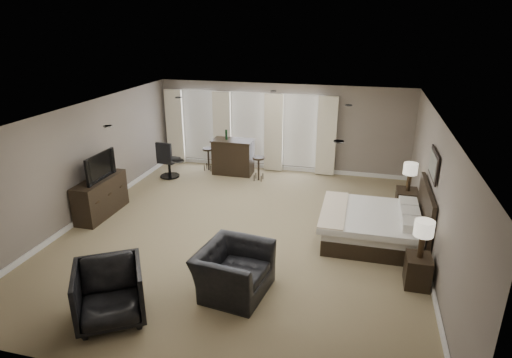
% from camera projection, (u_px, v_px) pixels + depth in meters
% --- Properties ---
extents(room, '(7.60, 8.60, 2.64)m').
position_uv_depth(room, '(242.00, 176.00, 8.84)').
color(room, '#867755').
rests_on(room, ground).
extents(window_bay, '(5.25, 0.20, 2.30)m').
position_uv_depth(window_bay, '(248.00, 130.00, 12.83)').
color(window_bay, silver).
rests_on(window_bay, room).
extents(bed, '(2.00, 1.91, 1.27)m').
position_uv_depth(bed, '(367.00, 212.00, 8.75)').
color(bed, silver).
rests_on(bed, ground).
extents(nightstand_near, '(0.42, 0.51, 0.56)m').
position_uv_depth(nightstand_near, '(418.00, 271.00, 7.36)').
color(nightstand_near, black).
rests_on(nightstand_near, ground).
extents(nightstand_far, '(0.47, 0.58, 0.63)m').
position_uv_depth(nightstand_far, '(406.00, 203.00, 9.97)').
color(nightstand_far, black).
rests_on(nightstand_far, ground).
extents(lamp_near, '(0.33, 0.33, 0.68)m').
position_uv_depth(lamp_near, '(422.00, 239.00, 7.14)').
color(lamp_near, beige).
rests_on(lamp_near, nightstand_near).
extents(lamp_far, '(0.32, 0.32, 0.66)m').
position_uv_depth(lamp_far, '(409.00, 177.00, 9.74)').
color(lamp_far, beige).
rests_on(lamp_far, nightstand_far).
extents(wall_art, '(0.04, 0.96, 0.56)m').
position_uv_depth(wall_art, '(433.00, 165.00, 8.10)').
color(wall_art, slate).
rests_on(wall_art, room).
extents(dresser, '(0.50, 1.54, 0.89)m').
position_uv_depth(dresser, '(101.00, 197.00, 9.97)').
color(dresser, black).
rests_on(dresser, ground).
extents(tv, '(0.62, 1.08, 0.14)m').
position_uv_depth(tv, '(98.00, 176.00, 9.79)').
color(tv, black).
rests_on(tv, dresser).
extents(armchair_near, '(0.97, 1.33, 1.07)m').
position_uv_depth(armchair_near, '(233.00, 263.00, 7.09)').
color(armchair_near, black).
rests_on(armchair_near, ground).
extents(armchair_far, '(1.32, 1.30, 1.01)m').
position_uv_depth(armchair_far, '(109.00, 291.00, 6.44)').
color(armchair_far, black).
rests_on(armchair_far, ground).
extents(bar_counter, '(1.20, 0.62, 1.05)m').
position_uv_depth(bar_counter, '(233.00, 157.00, 12.61)').
color(bar_counter, black).
rests_on(bar_counter, ground).
extents(bar_stool_left, '(0.35, 0.35, 0.69)m').
position_uv_depth(bar_stool_left, '(208.00, 159.00, 12.96)').
color(bar_stool_left, black).
rests_on(bar_stool_left, ground).
extents(bar_stool_right, '(0.43, 0.43, 0.69)m').
position_uv_depth(bar_stool_right, '(259.00, 169.00, 12.14)').
color(bar_stool_right, black).
rests_on(bar_stool_right, ground).
extents(desk_chair, '(0.61, 0.61, 1.09)m').
position_uv_depth(desk_chair, '(169.00, 159.00, 12.32)').
color(desk_chair, black).
rests_on(desk_chair, ground).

